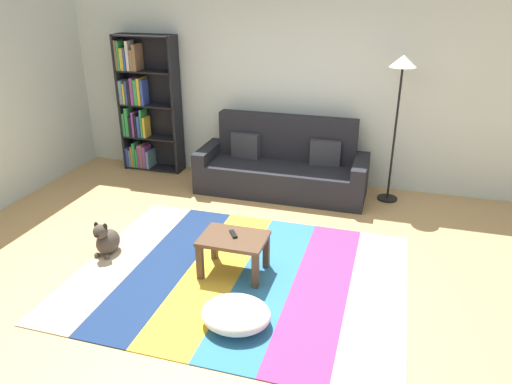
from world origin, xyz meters
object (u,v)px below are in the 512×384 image
Objects in this scene: bookshelf at (143,108)px; pouf at (236,314)px; couch at (283,167)px; dog at (107,240)px; tv_remote at (233,234)px; coffee_table at (234,244)px; standing_lamp at (401,81)px.

pouf is at bearing -51.84° from bookshelf.
couch is 2.57m from dog.
couch is at bearing 56.08° from tv_remote.
pouf is at bearing -70.07° from coffee_table.
couch is at bearing 95.97° from pouf.
pouf is 1.83m from dog.
couch reaches higher than tv_remote.
couch is at bearing -175.81° from standing_lamp.
tv_remote is (2.21, -2.39, -0.53)m from bookshelf.
tv_remote reaches higher than dog.
tv_remote is (0.02, -2.10, 0.08)m from couch.
dog is 1.41m from tv_remote.
bookshelf is at bearing 177.15° from standing_lamp.
bookshelf reaches higher than couch.
pouf is 0.32× the size of standing_lamp.
couch is 1.86m from standing_lamp.
coffee_table is at bearing 109.93° from pouf.
coffee_table reaches higher than dog.
bookshelf is 1.06× the size of standing_lamp.
standing_lamp reaches higher than coffee_table.
bookshelf reaches higher than tv_remote.
couch is 2.11m from tv_remote.
dog is at bearing -71.46° from bookshelf.
tv_remote is (-0.29, 0.79, 0.30)m from pouf.
couch is at bearing 90.76° from coffee_table.
bookshelf is at bearing 132.55° from coffee_table.
dog is 3.85m from standing_lamp.
couch reaches higher than dog.
dog reaches higher than pouf.
pouf is at bearing -104.46° from tv_remote.
dog is at bearing 148.31° from tv_remote.
dog is (-1.68, 0.73, 0.05)m from pouf.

